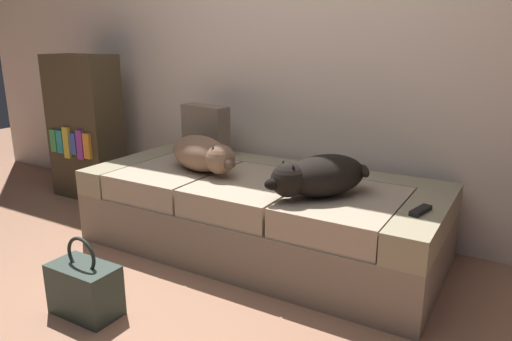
% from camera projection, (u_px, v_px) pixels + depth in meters
% --- Properties ---
extents(back_wall, '(6.40, 0.10, 2.80)m').
position_uv_depth(back_wall, '(307.00, 8.00, 2.96)').
color(back_wall, beige).
rests_on(back_wall, ground).
extents(couch, '(2.06, 0.91, 0.45)m').
position_uv_depth(couch, '(260.00, 214.00, 2.81)').
color(couch, gray).
rests_on(couch, ground).
extents(dog_tan, '(0.59, 0.40, 0.21)m').
position_uv_depth(dog_tan, '(203.00, 154.00, 2.84)').
color(dog_tan, brown).
rests_on(dog_tan, couch).
extents(dog_dark, '(0.46, 0.57, 0.21)m').
position_uv_depth(dog_dark, '(319.00, 176.00, 2.39)').
color(dog_dark, black).
rests_on(dog_dark, couch).
extents(tv_remote, '(0.08, 0.16, 0.02)m').
position_uv_depth(tv_remote, '(421.00, 210.00, 2.19)').
color(tv_remote, black).
rests_on(tv_remote, couch).
extents(throw_pillow, '(0.35, 0.17, 0.34)m').
position_uv_depth(throw_pillow, '(206.00, 131.00, 3.19)').
color(throw_pillow, '#756554').
rests_on(throw_pillow, couch).
extents(handbag, '(0.32, 0.18, 0.38)m').
position_uv_depth(handbag, '(85.00, 288.00, 2.17)').
color(handbag, '#2E3A33').
rests_on(handbag, ground).
extents(bookshelf, '(0.56, 0.30, 1.10)m').
position_uv_depth(bookshelf, '(85.00, 128.00, 3.68)').
color(bookshelf, '#423723').
rests_on(bookshelf, ground).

